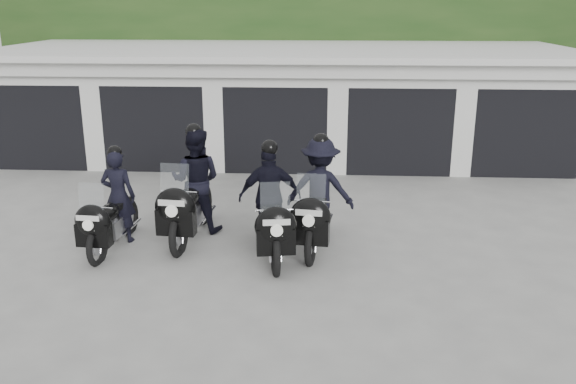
# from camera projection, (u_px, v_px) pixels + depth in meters

# --- Properties ---
(ground) EXTENTS (80.00, 80.00, 0.00)m
(ground) POSITION_uv_depth(u_px,v_px,m) (250.00, 259.00, 10.40)
(ground) COLOR #9C9D97
(ground) RESTS_ON ground
(garage_block) EXTENTS (16.40, 6.80, 2.96)m
(garage_block) POSITION_uv_depth(u_px,v_px,m) (282.00, 102.00, 17.65)
(garage_block) COLOR silver
(garage_block) RESTS_ON ground
(background_vegetation) EXTENTS (20.00, 3.90, 5.80)m
(background_vegetation) POSITION_uv_depth(u_px,v_px,m) (302.00, 43.00, 21.86)
(background_vegetation) COLOR #1D3A15
(background_vegetation) RESTS_ON ground
(police_bike_a) EXTENTS (0.73, 2.12, 1.85)m
(police_bike_a) POSITION_uv_depth(u_px,v_px,m) (112.00, 208.00, 10.72)
(police_bike_a) COLOR black
(police_bike_a) RESTS_ON ground
(police_bike_b) EXTENTS (1.02, 2.46, 2.14)m
(police_bike_b) POSITION_uv_depth(u_px,v_px,m) (193.00, 188.00, 11.26)
(police_bike_b) COLOR black
(police_bike_b) RESTS_ON ground
(police_bike_c) EXTENTS (1.19, 2.31, 2.02)m
(police_bike_c) POSITION_uv_depth(u_px,v_px,m) (271.00, 205.00, 10.49)
(police_bike_c) COLOR black
(police_bike_c) RESTS_ON ground
(police_bike_d) EXTENTS (1.30, 2.35, 2.05)m
(police_bike_d) POSITION_uv_depth(u_px,v_px,m) (319.00, 197.00, 10.89)
(police_bike_d) COLOR black
(police_bike_d) RESTS_ON ground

